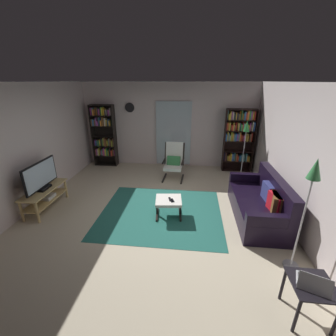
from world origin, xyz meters
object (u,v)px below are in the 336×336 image
(bookshelf_near_tv, at_px, (104,134))
(leather_sofa, at_px, (260,204))
(lounge_armchair, at_px, (174,160))
(floor_lamp_by_sofa, at_px, (311,185))
(wall_clock, at_px, (130,107))
(tv_stand, at_px, (45,195))
(television, at_px, (41,176))
(side_table, at_px, (311,291))
(floor_lamp_by_shelf, at_px, (246,134))
(tv_remote, at_px, (170,199))
(ottoman, at_px, (169,202))
(cell_phone, at_px, (172,200))
(laptop, at_px, (314,283))
(bookshelf_near_sofa, at_px, (239,137))

(bookshelf_near_tv, relative_size, leather_sofa, 1.04)
(lounge_armchair, xyz_separation_m, floor_lamp_by_sofa, (2.05, -3.10, 0.83))
(wall_clock, bearing_deg, tv_stand, -111.26)
(television, height_order, side_table, television)
(floor_lamp_by_shelf, bearing_deg, leather_sofa, -90.26)
(floor_lamp_by_shelf, bearing_deg, bookshelf_near_tv, 170.62)
(leather_sofa, distance_m, tv_remote, 1.82)
(lounge_armchair, relative_size, wall_clock, 3.53)
(wall_clock, bearing_deg, television, -111.17)
(floor_lamp_by_shelf, bearing_deg, lounge_armchair, -174.96)
(floor_lamp_by_sofa, bearing_deg, lounge_armchair, 123.45)
(ottoman, bearing_deg, bookshelf_near_tv, 130.18)
(wall_clock, bearing_deg, floor_lamp_by_sofa, -49.54)
(tv_remote, bearing_deg, cell_phone, -56.82)
(ottoman, bearing_deg, wall_clock, 117.23)
(leather_sofa, xyz_separation_m, lounge_armchair, (-1.90, 1.82, 0.21))
(television, xyz_separation_m, floor_lamp_by_shelf, (4.53, 2.13, 0.53))
(bookshelf_near_tv, distance_m, ottoman, 3.75)
(tv_stand, height_order, floor_lamp_by_sofa, floor_lamp_by_sofa)
(laptop, bearing_deg, wall_clock, 123.89)
(tv_stand, xyz_separation_m, side_table, (4.51, -1.95, 0.09))
(tv_remote, height_order, cell_phone, tv_remote)
(leather_sofa, height_order, ottoman, leather_sofa)
(leather_sofa, height_order, floor_lamp_by_sofa, floor_lamp_by_sofa)
(cell_phone, xyz_separation_m, side_table, (1.75, -1.90, 0.01))
(ottoman, distance_m, floor_lamp_by_sofa, 2.53)
(tv_stand, distance_m, lounge_armchair, 3.27)
(lounge_armchair, relative_size, tv_remote, 7.10)
(lounge_armchair, relative_size, cell_phone, 7.30)
(bookshelf_near_tv, relative_size, lounge_armchair, 1.90)
(ottoman, height_order, floor_lamp_by_shelf, floor_lamp_by_shelf)
(tv_remote, bearing_deg, ottoman, 139.07)
(bookshelf_near_sofa, distance_m, floor_lamp_by_shelf, 0.69)
(cell_phone, bearing_deg, tv_remote, 116.55)
(tv_stand, height_order, bookshelf_near_tv, bookshelf_near_tv)
(bookshelf_near_tv, bearing_deg, floor_lamp_by_sofa, -42.29)
(floor_lamp_by_shelf, bearing_deg, ottoman, -131.22)
(tv_remote, bearing_deg, lounge_armchair, 76.82)
(floor_lamp_by_shelf, bearing_deg, tv_remote, -130.63)
(television, bearing_deg, cell_phone, -0.85)
(bookshelf_near_sofa, bearing_deg, lounge_armchair, -156.41)
(floor_lamp_by_sofa, xyz_separation_m, wall_clock, (-3.51, 4.12, 0.49))
(ottoman, height_order, tv_remote, tv_remote)
(bookshelf_near_tv, xyz_separation_m, cell_phone, (2.45, -2.87, -0.65))
(tv_remote, bearing_deg, floor_lamp_by_sofa, -45.99)
(floor_lamp_by_shelf, distance_m, side_table, 4.16)
(lounge_armchair, bearing_deg, leather_sofa, -43.72)
(floor_lamp_by_sofa, distance_m, side_table, 1.26)
(cell_phone, distance_m, floor_lamp_by_sofa, 2.42)
(leather_sofa, relative_size, wall_clock, 6.46)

